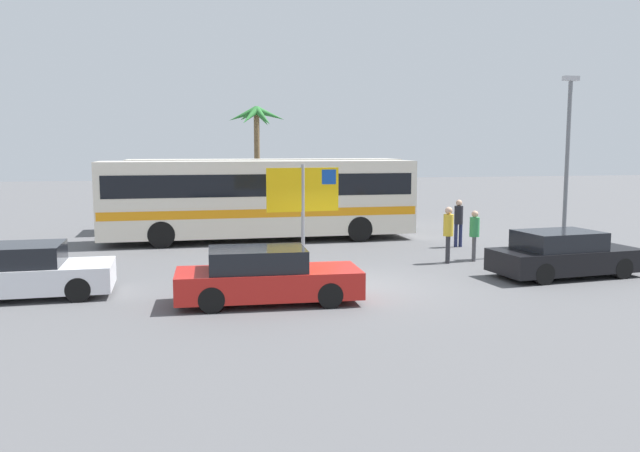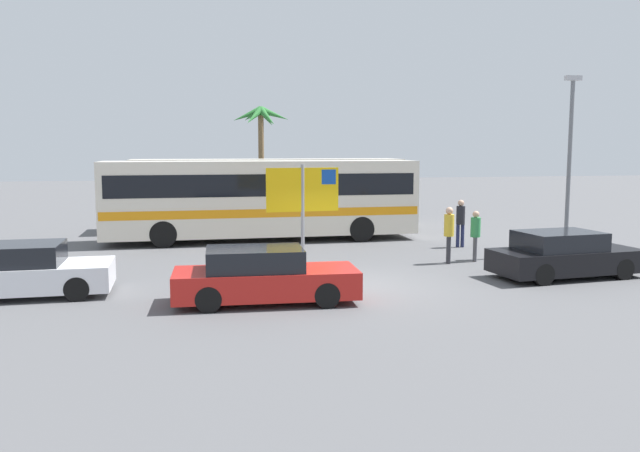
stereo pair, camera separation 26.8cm
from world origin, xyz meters
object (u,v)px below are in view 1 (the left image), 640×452
Objects in this scene: bus_rear_coach at (266,190)px; ferry_sign at (304,194)px; bus_front_coach at (259,196)px; pedestrian_near_sign at (459,219)px; car_red at (266,277)px; car_white at (27,272)px; car_black at (563,255)px; pedestrian_by_bus at (474,231)px; pedestrian_crossing_lot at (448,230)px.

ferry_sign is (-0.26, -10.60, 0.54)m from bus_rear_coach.
bus_rear_coach is at bearing 78.84° from bus_front_coach.
ferry_sign is 7.46m from pedestrian_near_sign.
bus_front_coach reaches higher than car_red.
car_white is 0.91× the size of car_black.
car_red is at bearing -117.94° from ferry_sign.
ferry_sign is at bearing -91.40° from bus_rear_coach.
pedestrian_near_sign is (8.20, 7.14, 0.41)m from car_red.
bus_front_coach is 3.08× the size of car_white.
car_black is at bearing -62.35° from bus_rear_coach.
bus_rear_coach is 11.53m from pedestrian_by_bus.
bus_front_coach is at bearing -108.65° from pedestrian_near_sign.
bus_front_coach reaches higher than car_white.
ferry_sign is at bearing 155.55° from car_black.
pedestrian_near_sign is at bearing -25.04° from bus_front_coach.
pedestrian_by_bus is (13.12, 2.36, 0.34)m from car_white.
car_white is at bearing -128.76° from bus_front_coach.
car_white is at bearing 172.29° from car_black.
car_red is at bearing -97.71° from bus_rear_coach.
car_white and car_red have the same top height.
pedestrian_crossing_lot reaches higher than pedestrian_by_bus.
bus_rear_coach is 6.76× the size of pedestrian_crossing_lot.
pedestrian_crossing_lot is at bearing -50.40° from bus_front_coach.
bus_front_coach is at bearing 124.40° from car_black.
pedestrian_by_bus is at bearing -8.46° from pedestrian_near_sign.
bus_rear_coach reaches higher than pedestrian_by_bus.
pedestrian_near_sign is at bearing 43.85° from car_red.
car_white is 2.20× the size of pedestrian_crossing_lot.
bus_front_coach is 6.76× the size of pedestrian_crossing_lot.
ferry_sign is 0.73× the size of car_black.
pedestrian_near_sign is at bearing -49.00° from bus_rear_coach.
ferry_sign reaches higher than pedestrian_near_sign.
ferry_sign is 0.80× the size of car_white.
pedestrian_crossing_lot is (4.49, -10.28, -0.71)m from bus_rear_coach.
pedestrian_by_bus is at bearing 9.40° from car_white.
ferry_sign is 5.93m from pedestrian_by_bus.
car_red is 2.68× the size of pedestrian_by_bus.
pedestrian_crossing_lot is (12.13, 2.18, 0.44)m from car_white.
car_red is (-8.78, -1.29, -0.00)m from car_black.
bus_rear_coach is at bearing -132.61° from pedestrian_near_sign.
pedestrian_near_sign is at bearing -100.99° from pedestrian_crossing_lot.
car_white and car_black have the same top height.
bus_front_coach and bus_rear_coach have the same top height.
pedestrian_by_bus is at bearing 109.18° from car_black.
pedestrian_crossing_lot is (-2.34, 2.76, 0.44)m from car_black.
bus_front_coach is at bearing 86.41° from car_red.
car_red is 2.50× the size of pedestrian_near_sign.
pedestrian_by_bus reaches higher than car_red.
ferry_sign is at bearing -85.60° from bus_front_coach.
pedestrian_crossing_lot is (-1.77, -3.08, 0.03)m from pedestrian_near_sign.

